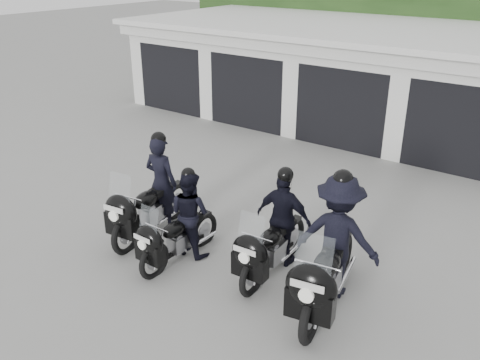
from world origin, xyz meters
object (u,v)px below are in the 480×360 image
Objects in this scene: police_bike_d at (334,247)px; police_bike_c at (279,227)px; police_bike_a at (152,195)px; police_bike_b at (183,221)px.

police_bike_c is at bearing 157.56° from police_bike_d.
police_bike_b is (1.05, -0.29, -0.08)m from police_bike_a.
police_bike_a reaches higher than police_bike_b.
police_bike_a is at bearing 165.14° from police_bike_b.
police_bike_d is (3.68, 0.14, 0.13)m from police_bike_a.
police_bike_d reaches higher than police_bike_b.
police_bike_a is 1.08× the size of police_bike_c.
police_bike_b is 0.79× the size of police_bike_d.
police_bike_c is 1.15m from police_bike_d.
police_bike_b is at bearing -22.46° from police_bike_a.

